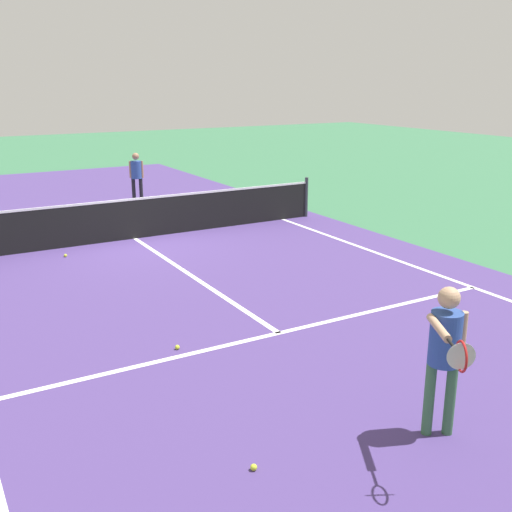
{
  "coord_description": "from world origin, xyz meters",
  "views": [
    {
      "loc": [
        -4.41,
        -13.41,
        3.59
      ],
      "look_at": [
        0.03,
        -5.68,
        1.0
      ],
      "focal_mm": 42.66,
      "sensor_mm": 36.0,
      "label": 1
    }
  ],
  "objects_px": {
    "tennis_ball_mid_court": "(177,347)",
    "tennis_ball_near_net": "(65,255)",
    "net": "(134,218)",
    "player_near": "(445,346)",
    "player_far": "(136,173)",
    "tennis_ball_by_baseline": "(254,467)"
  },
  "relations": [
    {
      "from": "player_far",
      "to": "tennis_ball_by_baseline",
      "type": "relative_size",
      "value": 22.74
    },
    {
      "from": "player_far",
      "to": "tennis_ball_mid_court",
      "type": "relative_size",
      "value": 22.74
    },
    {
      "from": "player_near",
      "to": "tennis_ball_by_baseline",
      "type": "bearing_deg",
      "value": 167.61
    },
    {
      "from": "net",
      "to": "player_near",
      "type": "height_order",
      "value": "player_near"
    },
    {
      "from": "tennis_ball_by_baseline",
      "to": "tennis_ball_near_net",
      "type": "height_order",
      "value": "same"
    },
    {
      "from": "net",
      "to": "player_far",
      "type": "bearing_deg",
      "value": 69.78
    },
    {
      "from": "tennis_ball_mid_court",
      "to": "player_near",
      "type": "bearing_deg",
      "value": -64.96
    },
    {
      "from": "net",
      "to": "tennis_ball_mid_court",
      "type": "height_order",
      "value": "net"
    },
    {
      "from": "tennis_ball_mid_court",
      "to": "tennis_ball_near_net",
      "type": "xyz_separation_m",
      "value": [
        -0.27,
        5.42,
        0.0
      ]
    },
    {
      "from": "tennis_ball_mid_court",
      "to": "tennis_ball_near_net",
      "type": "bearing_deg",
      "value": 92.81
    },
    {
      "from": "tennis_ball_mid_court",
      "to": "tennis_ball_near_net",
      "type": "height_order",
      "value": "same"
    },
    {
      "from": "net",
      "to": "tennis_ball_mid_court",
      "type": "distance_m",
      "value": 6.37
    },
    {
      "from": "tennis_ball_by_baseline",
      "to": "tennis_ball_near_net",
      "type": "bearing_deg",
      "value": 88.92
    },
    {
      "from": "net",
      "to": "tennis_ball_by_baseline",
      "type": "bearing_deg",
      "value": -102.07
    },
    {
      "from": "net",
      "to": "player_near",
      "type": "bearing_deg",
      "value": -89.79
    },
    {
      "from": "net",
      "to": "player_near",
      "type": "xyz_separation_m",
      "value": [
        0.03,
        -9.49,
        0.52
      ]
    },
    {
      "from": "player_near",
      "to": "player_far",
      "type": "height_order",
      "value": "player_near"
    },
    {
      "from": "net",
      "to": "tennis_ball_by_baseline",
      "type": "relative_size",
      "value": 148.42
    },
    {
      "from": "player_far",
      "to": "tennis_ball_near_net",
      "type": "relative_size",
      "value": 22.74
    },
    {
      "from": "tennis_ball_mid_court",
      "to": "tennis_ball_near_net",
      "type": "relative_size",
      "value": 1.0
    },
    {
      "from": "player_near",
      "to": "tennis_ball_by_baseline",
      "type": "height_order",
      "value": "player_near"
    },
    {
      "from": "player_near",
      "to": "player_far",
      "type": "xyz_separation_m",
      "value": [
        1.49,
        13.64,
        -0.11
      ]
    }
  ]
}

